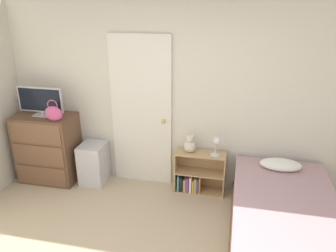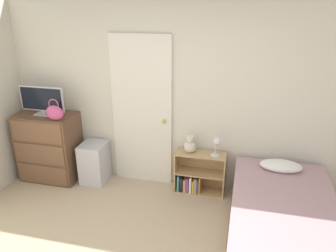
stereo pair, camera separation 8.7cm
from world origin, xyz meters
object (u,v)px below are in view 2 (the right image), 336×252
tv (42,100)px  handbag (55,112)px  dresser (50,147)px  desk_lamp (217,143)px  teddy_bear (190,145)px  storage_bin (95,162)px  bookshelf (196,176)px  bed (282,222)px

tv → handbag: tv is taller
dresser → handbag: handbag is taller
dresser → tv: size_ratio=1.53×
desk_lamp → dresser: bearing=-178.0°
handbag → dresser: bearing=148.8°
handbag → teddy_bear: size_ratio=1.18×
dresser → storage_bin: dresser is taller
dresser → desk_lamp: bearing=2.0°
bookshelf → bed: bed is taller
dresser → bed: 3.24m
dresser → bookshelf: (2.12, 0.13, -0.26)m
handbag → teddy_bear: bearing=9.1°
tv → bed: tv is taller
storage_bin → teddy_bear: (1.36, 0.07, 0.40)m
storage_bin → dresser: bearing=-175.2°
teddy_bear → bookshelf: bearing=3.7°
dresser → teddy_bear: (2.02, 0.12, 0.20)m
bookshelf → teddy_bear: (-0.10, -0.01, 0.46)m
handbag → bookshelf: 2.06m
desk_lamp → bed: size_ratio=0.14×
handbag → bed: (2.90, -0.52, -0.81)m
storage_bin → desk_lamp: desk_lamp is taller
bed → handbag: bearing=169.8°
storage_bin → bookshelf: size_ratio=0.86×
tv → bookshelf: bearing=3.4°
dresser → bookshelf: size_ratio=1.46×
bookshelf → teddy_bear: size_ratio=2.72×
bookshelf → desk_lamp: bearing=-9.9°
tv → storage_bin: bearing=4.8°
bookshelf → tv: bearing=-176.6°
handbag → desk_lamp: handbag is taller
tv → desk_lamp: 2.42m
bookshelf → dresser: bearing=-176.6°
dresser → handbag: (0.26, -0.16, 0.60)m
storage_bin → bookshelf: bearing=2.8°
tv → desk_lamp: size_ratio=2.41×
tv → storage_bin: size_ratio=1.11×
desk_lamp → bed: desk_lamp is taller
tv → bookshelf: 2.34m
dresser → desk_lamp: 2.39m
tv → teddy_bear: size_ratio=2.60×
dresser → bed: (3.16, -0.68, -0.22)m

